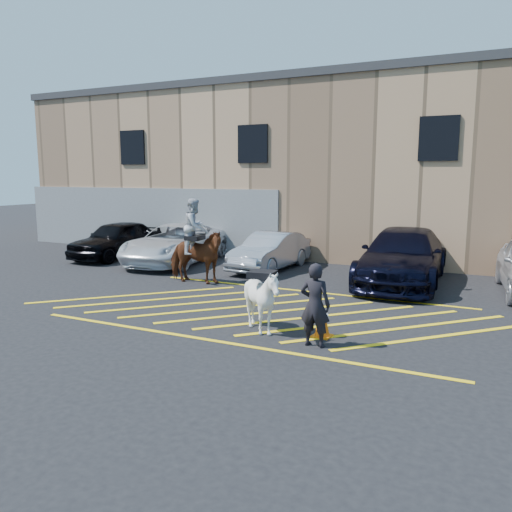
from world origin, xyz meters
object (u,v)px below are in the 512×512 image
at_px(car_silver_sedan, 270,251).
at_px(handler, 315,305).
at_px(car_blue_suv, 403,256).
at_px(saddled_white, 262,300).
at_px(mounted_bay, 195,249).
at_px(car_black_suv, 117,239).
at_px(car_white_pickup, 175,244).
at_px(traffic_cone, 322,320).

relative_size(car_silver_sedan, handler, 2.40).
xyz_separation_m(car_blue_suv, saddled_white, (-1.88, -6.51, -0.11)).
bearing_deg(mounted_bay, car_black_suv, 152.93).
bearing_deg(saddled_white, car_blue_suv, 73.90).
bearing_deg(car_blue_suv, car_silver_sedan, 175.09).
relative_size(car_silver_sedan, mounted_bay, 1.52).
bearing_deg(car_blue_suv, car_black_suv, 178.65).
relative_size(car_white_pickup, saddled_white, 3.73).
bearing_deg(car_black_suv, car_blue_suv, 0.25).
bearing_deg(car_silver_sedan, car_blue_suv, 0.74).
distance_m(car_blue_suv, traffic_cone, 6.26).
relative_size(mounted_bay, traffic_cone, 3.65).
height_order(car_blue_suv, saddled_white, car_blue_suv).
xyz_separation_m(handler, traffic_cone, (-0.04, 0.63, -0.48)).
bearing_deg(car_blue_suv, traffic_cone, -97.07).
xyz_separation_m(car_blue_suv, mounted_bay, (-5.87, -2.86, 0.23)).
height_order(mounted_bay, saddled_white, mounted_bay).
bearing_deg(car_silver_sedan, handler, -55.78).
distance_m(handler, traffic_cone, 0.79).
xyz_separation_m(car_black_suv, traffic_cone, (10.86, -6.22, -0.39)).
height_order(car_silver_sedan, traffic_cone, car_silver_sedan).
bearing_deg(car_black_suv, saddled_white, -33.89).
height_order(car_black_suv, car_white_pickup, car_black_suv).
height_order(car_blue_suv, handler, car_blue_suv).
bearing_deg(saddled_white, car_black_suv, 145.81).
bearing_deg(traffic_cone, car_white_pickup, 142.01).
relative_size(car_silver_sedan, car_blue_suv, 0.70).
xyz_separation_m(handler, mounted_bay, (-5.29, 3.99, 0.23)).
distance_m(car_black_suv, saddled_white, 11.61).
bearing_deg(car_white_pickup, handler, -46.57).
distance_m(car_blue_suv, mounted_bay, 6.53).
relative_size(car_black_suv, traffic_cone, 6.09).
relative_size(mounted_bay, saddled_white, 1.85).
bearing_deg(car_black_suv, handler, -31.87).
xyz_separation_m(car_black_suv, car_silver_sedan, (6.80, 0.29, -0.09)).
xyz_separation_m(saddled_white, traffic_cone, (1.25, 0.30, -0.37)).
relative_size(car_white_pickup, car_blue_suv, 0.93).
bearing_deg(saddled_white, car_silver_sedan, 112.39).
bearing_deg(car_silver_sedan, saddled_white, -63.27).
xyz_separation_m(car_white_pickup, handler, (8.00, -6.84, 0.09)).
xyz_separation_m(car_black_suv, saddled_white, (9.60, -6.52, -0.03)).
relative_size(car_white_pickup, traffic_cone, 7.39).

